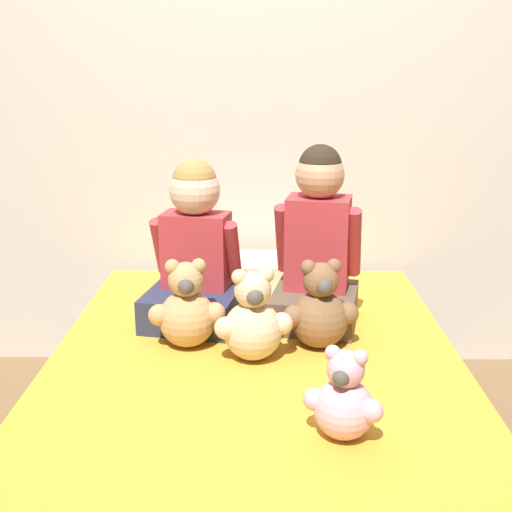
# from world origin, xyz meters

# --- Properties ---
(ground_plane) EXTENTS (14.00, 14.00, 0.00)m
(ground_plane) POSITION_xyz_m (0.00, 0.00, 0.00)
(ground_plane) COLOR brown
(wall_behind_bed) EXTENTS (8.00, 0.06, 2.50)m
(wall_behind_bed) POSITION_xyz_m (0.00, 1.09, 1.25)
(wall_behind_bed) COLOR beige
(wall_behind_bed) RESTS_ON ground_plane
(bed) EXTENTS (1.40, 2.00, 0.49)m
(bed) POSITION_xyz_m (0.00, 0.00, 0.24)
(bed) COLOR #2D2D33
(bed) RESTS_ON ground_plane
(child_on_left) EXTENTS (0.40, 0.40, 0.62)m
(child_on_left) POSITION_xyz_m (-0.23, 0.39, 0.76)
(child_on_left) COLOR #282D47
(child_on_left) RESTS_ON bed
(child_on_right) EXTENTS (0.37, 0.40, 0.67)m
(child_on_right) POSITION_xyz_m (0.23, 0.39, 0.78)
(child_on_right) COLOR brown
(child_on_right) RESTS_ON bed
(teddy_bear_held_by_left_child) EXTENTS (0.26, 0.20, 0.32)m
(teddy_bear_held_by_left_child) POSITION_xyz_m (-0.24, 0.14, 0.63)
(teddy_bear_held_by_left_child) COLOR tan
(teddy_bear_held_by_left_child) RESTS_ON bed
(teddy_bear_held_by_right_child) EXTENTS (0.26, 0.20, 0.32)m
(teddy_bear_held_by_right_child) POSITION_xyz_m (0.22, 0.14, 0.63)
(teddy_bear_held_by_right_child) COLOR brown
(teddy_bear_held_by_right_child) RESTS_ON bed
(teddy_bear_between_children) EXTENTS (0.26, 0.20, 0.32)m
(teddy_bear_between_children) POSITION_xyz_m (-0.01, 0.04, 0.63)
(teddy_bear_between_children) COLOR #D1B78E
(teddy_bear_between_children) RESTS_ON bed
(teddy_bear_at_foot_of_bed) EXTENTS (0.20, 0.16, 0.26)m
(teddy_bear_at_foot_of_bed) POSITION_xyz_m (0.24, -0.43, 0.60)
(teddy_bear_at_foot_of_bed) COLOR #DBA3B2
(teddy_bear_at_foot_of_bed) RESTS_ON bed
(pillow_at_headboard) EXTENTS (0.50, 0.28, 0.11)m
(pillow_at_headboard) POSITION_xyz_m (0.00, 0.83, 0.55)
(pillow_at_headboard) COLOR beige
(pillow_at_headboard) RESTS_ON bed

